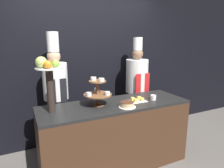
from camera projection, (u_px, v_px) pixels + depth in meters
wall_back at (90, 62)px, 3.48m from camera, size 10.00×0.06×2.80m
buffet_counter at (115, 135)px, 2.81m from camera, size 2.05×0.67×0.93m
tiered_stand at (98, 92)px, 2.59m from camera, size 0.37×0.37×0.37m
fruit_pedestal at (48, 75)px, 2.28m from camera, size 0.31×0.31×0.67m
cake_round at (127, 105)px, 2.55m from camera, size 0.22×0.22×0.07m
cup_white at (153, 97)px, 2.85m from camera, size 0.08×0.08×0.07m
cake_square_tray at (137, 100)px, 2.80m from camera, size 0.24×0.19×0.05m
chef_left at (56, 92)px, 2.95m from camera, size 0.36×0.36×1.89m
chef_center_left at (137, 85)px, 3.55m from camera, size 0.39×0.39×1.81m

